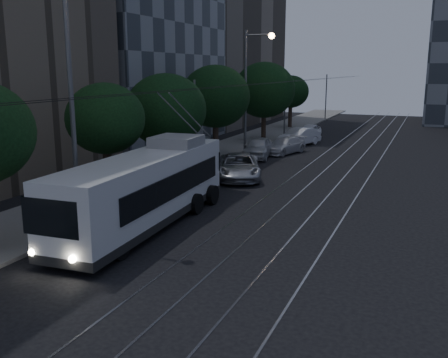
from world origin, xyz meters
The scene contains 17 objects.
ground centered at (0.00, 0.00, 0.00)m, with size 120.00×120.00×0.00m, color black.
sidewalk centered at (-7.50, 20.00, 0.07)m, with size 5.00×90.00×0.15m, color slate.
tram_rails centered at (2.50, 20.00, 0.01)m, with size 4.52×90.00×0.02m.
overhead_wires centered at (-4.97, 20.00, 3.47)m, with size 2.23×90.00×6.00m.
trolleybus centered at (-2.90, 0.39, 1.64)m, with size 3.09×11.96×5.63m.
pickup_silver centered at (-2.70, 10.78, 0.76)m, with size 2.51×5.44×1.51m, color #ACAEB4.
car_white_a centered at (-4.01, 18.22, 0.79)m, with size 1.87×4.65×1.59m, color #B9B9BD.
car_white_b centered at (-2.70, 20.97, 0.64)m, with size 1.80×4.43×1.29m, color silver.
car_white_c centered at (-2.70, 25.76, 0.77)m, with size 1.62×4.65×1.53m, color white.
car_white_d centered at (-2.86, 30.25, 0.72)m, with size 1.71×4.24×1.44m, color silver.
tree_1 centered at (-6.50, 2.63, 4.25)m, with size 3.82×3.82×6.00m.
tree_2 centered at (-6.50, 8.62, 4.24)m, with size 4.78×4.78×6.40m.
tree_3 centered at (-7.00, 17.05, 4.62)m, with size 5.17×5.17×6.96m.
tree_4 centered at (-6.50, 27.15, 4.74)m, with size 5.69×5.69×7.31m.
tree_5 centered at (-7.00, 38.35, 4.13)m, with size 4.04×4.04×5.98m.
streetlamp_near centered at (-4.78, -1.32, 6.34)m, with size 2.54×0.44×10.58m.
streetlamp_far centered at (-4.79, 18.61, 5.73)m, with size 2.31×0.44×9.47m.
Camera 1 is at (8.09, -17.42, 6.58)m, focal length 40.00 mm.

